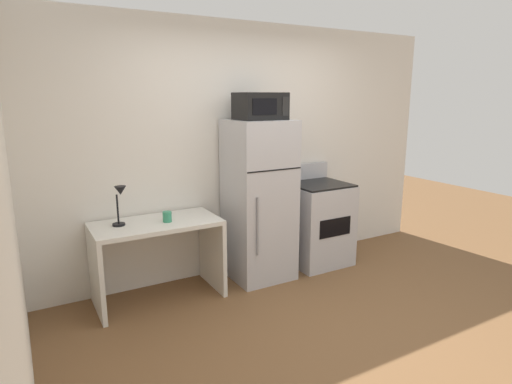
% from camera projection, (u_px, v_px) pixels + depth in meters
% --- Properties ---
extents(ground_plane, '(12.00, 12.00, 0.00)m').
position_uv_depth(ground_plane, '(340.00, 335.00, 3.42)').
color(ground_plane, brown).
extents(wall_back_white, '(5.00, 0.10, 2.60)m').
position_uv_depth(wall_back_white, '(240.00, 150.00, 4.57)').
color(wall_back_white, silver).
rests_on(wall_back_white, ground).
extents(desk, '(1.13, 0.58, 0.75)m').
position_uv_depth(desk, '(157.00, 246.00, 3.93)').
color(desk, silver).
rests_on(desk, ground).
extents(desk_lamp, '(0.14, 0.12, 0.35)m').
position_uv_depth(desk_lamp, '(120.00, 199.00, 3.71)').
color(desk_lamp, black).
rests_on(desk_lamp, desk).
extents(coffee_mug, '(0.08, 0.08, 0.09)m').
position_uv_depth(coffee_mug, '(167.00, 217.00, 3.87)').
color(coffee_mug, '#338C66').
rests_on(coffee_mug, desk).
extents(refrigerator, '(0.60, 0.62, 1.63)m').
position_uv_depth(refrigerator, '(259.00, 201.00, 4.38)').
color(refrigerator, '#B7B7BC').
rests_on(refrigerator, ground).
extents(microwave, '(0.46, 0.35, 0.26)m').
position_uv_depth(microwave, '(260.00, 106.00, 4.15)').
color(microwave, black).
rests_on(microwave, refrigerator).
extents(oven_range, '(0.64, 0.61, 1.10)m').
position_uv_depth(oven_range, '(317.00, 223.00, 4.82)').
color(oven_range, '#B7B7BC').
rests_on(oven_range, ground).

